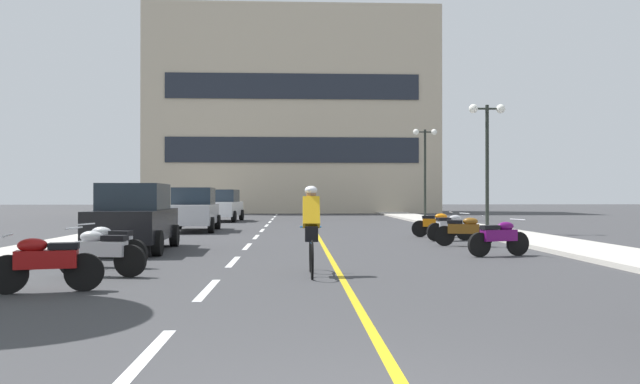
{
  "coord_description": "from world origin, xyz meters",
  "views": [
    {
      "loc": [
        -0.61,
        -3.65,
        1.52
      ],
      "look_at": [
        0.39,
        20.01,
        1.63
      ],
      "focal_mm": 33.64,
      "sensor_mm": 36.0,
      "label": 1
    }
  ],
  "objects_px": {
    "parked_car_mid": "(194,209)",
    "motorcycle_2": "(101,251)",
    "parked_car_near": "(135,217)",
    "street_lamp_mid": "(487,138)",
    "motorcycle_7": "(436,224)",
    "parked_car_far": "(223,205)",
    "motorcycle_1": "(46,262)",
    "motorcycle_4": "(499,237)",
    "cyclist_rider": "(311,228)",
    "motorcycle_5": "(464,230)",
    "motorcycle_3": "(109,245)",
    "street_lamp_far": "(425,153)",
    "motorcycle_6": "(450,226)"
  },
  "relations": [
    {
      "from": "motorcycle_2",
      "to": "motorcycle_3",
      "type": "xyz_separation_m",
      "value": [
        -0.28,
        1.42,
        0.0
      ]
    },
    {
      "from": "parked_car_mid",
      "to": "motorcycle_2",
      "type": "xyz_separation_m",
      "value": [
        0.62,
        -13.99,
        -0.44
      ]
    },
    {
      "from": "parked_car_near",
      "to": "motorcycle_4",
      "type": "relative_size",
      "value": 2.57
    },
    {
      "from": "street_lamp_far",
      "to": "parked_car_near",
      "type": "height_order",
      "value": "street_lamp_far"
    },
    {
      "from": "motorcycle_2",
      "to": "motorcycle_6",
      "type": "xyz_separation_m",
      "value": [
        8.74,
        8.36,
        0.0
      ]
    },
    {
      "from": "motorcycle_1",
      "to": "parked_car_mid",
      "type": "bearing_deg",
      "value": 91.26
    },
    {
      "from": "street_lamp_mid",
      "to": "parked_car_near",
      "type": "distance_m",
      "value": 14.18
    },
    {
      "from": "motorcycle_3",
      "to": "street_lamp_far",
      "type": "bearing_deg",
      "value": 63.13
    },
    {
      "from": "motorcycle_1",
      "to": "motorcycle_4",
      "type": "bearing_deg",
      "value": 29.97
    },
    {
      "from": "parked_car_mid",
      "to": "motorcycle_3",
      "type": "xyz_separation_m",
      "value": [
        0.34,
        -12.58,
        -0.44
      ]
    },
    {
      "from": "motorcycle_2",
      "to": "motorcycle_7",
      "type": "height_order",
      "value": "same"
    },
    {
      "from": "street_lamp_far",
      "to": "motorcycle_2",
      "type": "relative_size",
      "value": 3.18
    },
    {
      "from": "parked_car_near",
      "to": "motorcycle_5",
      "type": "relative_size",
      "value": 2.58
    },
    {
      "from": "street_lamp_far",
      "to": "parked_car_near",
      "type": "relative_size",
      "value": 1.26
    },
    {
      "from": "parked_car_far",
      "to": "motorcycle_1",
      "type": "distance_m",
      "value": 25.17
    },
    {
      "from": "parked_car_near",
      "to": "motorcycle_3",
      "type": "height_order",
      "value": "parked_car_near"
    },
    {
      "from": "street_lamp_mid",
      "to": "motorcycle_6",
      "type": "height_order",
      "value": "street_lamp_mid"
    },
    {
      "from": "motorcycle_2",
      "to": "motorcycle_6",
      "type": "distance_m",
      "value": 12.09
    },
    {
      "from": "motorcycle_4",
      "to": "parked_car_far",
      "type": "bearing_deg",
      "value": 114.61
    },
    {
      "from": "motorcycle_7",
      "to": "parked_car_mid",
      "type": "bearing_deg",
      "value": 157.02
    },
    {
      "from": "parked_car_near",
      "to": "motorcycle_2",
      "type": "distance_m",
      "value": 5.17
    },
    {
      "from": "parked_car_far",
      "to": "motorcycle_6",
      "type": "bearing_deg",
      "value": -58.3
    },
    {
      "from": "parked_car_near",
      "to": "motorcycle_3",
      "type": "xyz_separation_m",
      "value": [
        0.45,
        -3.68,
        -0.44
      ]
    },
    {
      "from": "parked_car_near",
      "to": "parked_car_mid",
      "type": "xyz_separation_m",
      "value": [
        0.11,
        8.89,
        0.0
      ]
    },
    {
      "from": "parked_car_mid",
      "to": "parked_car_far",
      "type": "relative_size",
      "value": 0.99
    },
    {
      "from": "motorcycle_3",
      "to": "cyclist_rider",
      "type": "bearing_deg",
      "value": -17.95
    },
    {
      "from": "parked_car_near",
      "to": "cyclist_rider",
      "type": "relative_size",
      "value": 2.42
    },
    {
      "from": "motorcycle_5",
      "to": "motorcycle_7",
      "type": "relative_size",
      "value": 0.97
    },
    {
      "from": "motorcycle_4",
      "to": "motorcycle_7",
      "type": "relative_size",
      "value": 0.98
    },
    {
      "from": "motorcycle_5",
      "to": "parked_car_mid",
      "type": "bearing_deg",
      "value": 139.7
    },
    {
      "from": "motorcycle_1",
      "to": "motorcycle_2",
      "type": "relative_size",
      "value": 0.99
    },
    {
      "from": "motorcycle_6",
      "to": "street_lamp_far",
      "type": "bearing_deg",
      "value": 80.49
    },
    {
      "from": "motorcycle_3",
      "to": "motorcycle_6",
      "type": "relative_size",
      "value": 1.01
    },
    {
      "from": "motorcycle_7",
      "to": "parked_car_far",
      "type": "bearing_deg",
      "value": 124.61
    },
    {
      "from": "parked_car_near",
      "to": "motorcycle_7",
      "type": "relative_size",
      "value": 2.52
    },
    {
      "from": "motorcycle_1",
      "to": "motorcycle_3",
      "type": "distance_m",
      "value": 3.22
    },
    {
      "from": "parked_car_far",
      "to": "street_lamp_far",
      "type": "bearing_deg",
      "value": 5.83
    },
    {
      "from": "cyclist_rider",
      "to": "street_lamp_mid",
      "type": "bearing_deg",
      "value": 58.86
    },
    {
      "from": "street_lamp_mid",
      "to": "parked_car_near",
      "type": "height_order",
      "value": "street_lamp_mid"
    },
    {
      "from": "motorcycle_6",
      "to": "motorcycle_7",
      "type": "xyz_separation_m",
      "value": [
        -0.08,
        1.7,
        0.0
      ]
    },
    {
      "from": "parked_car_near",
      "to": "motorcycle_6",
      "type": "distance_m",
      "value": 10.03
    },
    {
      "from": "street_lamp_mid",
      "to": "parked_car_mid",
      "type": "xyz_separation_m",
      "value": [
        -11.84,
        1.82,
        -2.87
      ]
    },
    {
      "from": "motorcycle_4",
      "to": "cyclist_rider",
      "type": "distance_m",
      "value": 5.78
    },
    {
      "from": "motorcycle_3",
      "to": "cyclist_rider",
      "type": "distance_m",
      "value": 4.42
    },
    {
      "from": "parked_car_mid",
      "to": "motorcycle_5",
      "type": "height_order",
      "value": "parked_car_mid"
    },
    {
      "from": "motorcycle_2",
      "to": "motorcycle_3",
      "type": "relative_size",
      "value": 1.01
    },
    {
      "from": "motorcycle_1",
      "to": "motorcycle_2",
      "type": "bearing_deg",
      "value": 81.23
    },
    {
      "from": "street_lamp_mid",
      "to": "motorcycle_6",
      "type": "bearing_deg",
      "value": -123.02
    },
    {
      "from": "parked_car_mid",
      "to": "motorcycle_7",
      "type": "bearing_deg",
      "value": -22.98
    },
    {
      "from": "street_lamp_mid",
      "to": "street_lamp_far",
      "type": "height_order",
      "value": "street_lamp_far"
    }
  ]
}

